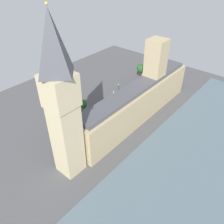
{
  "coord_description": "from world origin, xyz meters",
  "views": [
    {
      "loc": [
        -50.13,
        75.05,
        66.08
      ],
      "look_at": [
        1.0,
        14.44,
        9.55
      ],
      "focal_mm": 36.54,
      "sensor_mm": 36.0,
      "label": 1
    }
  ],
  "objects": [
    {
      "name": "double_decker_bus_leading",
      "position": [
        9.51,
        3.73,
        2.63
      ],
      "size": [
        2.8,
        10.54,
        4.75
      ],
      "rotation": [
        0.0,
        0.0,
        3.12
      ],
      "color": "#B20C0F",
      "rests_on": "ground"
    },
    {
      "name": "pedestrian_midblock",
      "position": [
        4.84,
        25.14,
        0.76
      ],
      "size": [
        0.67,
        0.59,
        1.69
      ],
      "rotation": [
        0.0,
        0.0,
        5.01
      ],
      "color": "#336B60",
      "rests_on": "ground"
    },
    {
      "name": "clock_tower",
      "position": [
        -1.87,
        41.24,
        29.22
      ],
      "size": [
        9.02,
        9.02,
        56.51
      ],
      "color": "#CCBA8E",
      "rests_on": "ground"
    },
    {
      "name": "parliament_building",
      "position": [
        -2.0,
        -1.83,
        9.79
      ],
      "size": [
        11.16,
        72.69,
        34.65
      ],
      "color": "tan",
      "rests_on": "ground"
    },
    {
      "name": "car_silver_kerbside",
      "position": [
        9.79,
        -16.88,
        0.88
      ],
      "size": [
        2.07,
        4.24,
        1.74
      ],
      "rotation": [
        0.0,
        0.0,
        3.05
      ],
      "color": "#B7B7BC",
      "rests_on": "ground"
    },
    {
      "name": "pedestrian_trailing",
      "position": [
        4.86,
        -29.37,
        0.77
      ],
      "size": [
        0.5,
        0.61,
        1.71
      ],
      "rotation": [
        0.0,
        0.0,
        6.23
      ],
      "color": "black",
      "rests_on": "ground"
    },
    {
      "name": "plane_tree_opposite_hall",
      "position": [
        18.62,
        -34.66,
        7.34
      ],
      "size": [
        6.35,
        6.35,
        10.07
      ],
      "color": "brown",
      "rests_on": "ground"
    },
    {
      "name": "street_lamp_corner",
      "position": [
        18.0,
        -11.18,
        4.51
      ],
      "size": [
        0.56,
        0.56,
        6.48
      ],
      "color": "black",
      "rests_on": "ground"
    },
    {
      "name": "pedestrian_under_trees",
      "position": [
        4.66,
        23.34,
        0.74
      ],
      "size": [
        0.68,
        0.68,
        1.65
      ],
      "rotation": [
        0.0,
        0.0,
        5.49
      ],
      "color": "black",
      "rests_on": "ground"
    },
    {
      "name": "ground_plane",
      "position": [
        0.0,
        0.0,
        0.0
      ],
      "size": [
        142.69,
        142.69,
        0.0
      ],
      "primitive_type": "plane",
      "color": "#4C4C4F"
    },
    {
      "name": "plane_tree_far_end",
      "position": [
        18.58,
        16.31,
        6.91
      ],
      "size": [
        5.53,
        5.53,
        9.31
      ],
      "color": "brown",
      "rests_on": "ground"
    },
    {
      "name": "car_yellow_cab_near_tower",
      "position": [
        8.37,
        18.03,
        0.89
      ],
      "size": [
        2.27,
        4.69,
        1.74
      ],
      "rotation": [
        0.0,
        0.0,
        -0.11
      ],
      "color": "gold",
      "rests_on": "ground"
    },
    {
      "name": "river_thames",
      "position": [
        -34.88,
        0.0,
        0.12
      ],
      "size": [
        40.71,
        128.43,
        0.25
      ],
      "primitive_type": "cube",
      "color": "slate",
      "rests_on": "ground"
    }
  ]
}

